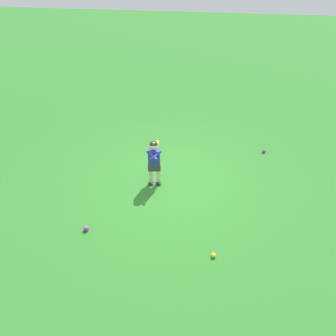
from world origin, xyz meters
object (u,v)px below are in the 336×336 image
object	(u,v)px
play_ball_center_lawn	(214,255)
play_ball_midfield	(86,229)
play_ball_far_right	(264,151)
child_batter	(154,159)

from	to	relation	value
play_ball_center_lawn	play_ball_midfield	world-z (taller)	play_ball_midfield
play_ball_far_right	play_ball_center_lawn	distance (m)	3.70
play_ball_center_lawn	play_ball_midfield	distance (m)	2.41
child_batter	play_ball_midfield	size ratio (longest dim) A/B	11.08
child_batter	play_ball_center_lawn	size ratio (longest dim) A/B	12.54
child_batter	play_ball_center_lawn	distance (m)	2.40
play_ball_center_lawn	play_ball_midfield	size ratio (longest dim) A/B	0.88
play_ball_far_right	play_ball_midfield	world-z (taller)	play_ball_midfield
child_batter	play_ball_midfield	xyz separation A→B (m)	(1.60, -1.04, -0.60)
child_batter	play_ball_far_right	world-z (taller)	child_batter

